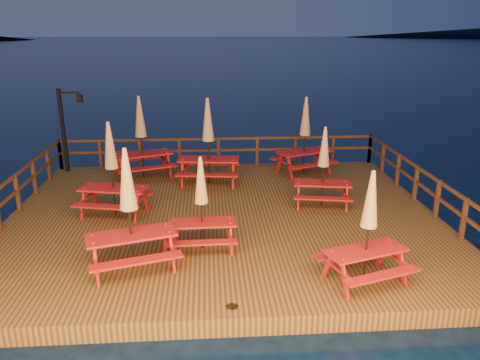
{
  "coord_description": "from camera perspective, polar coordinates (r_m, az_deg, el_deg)",
  "views": [
    {
      "loc": [
        -0.39,
        -12.27,
        5.47
      ],
      "look_at": [
        0.52,
        0.6,
        1.21
      ],
      "focal_mm": 35.0,
      "sensor_mm": 36.0,
      "label": 1
    }
  ],
  "objects": [
    {
      "name": "ground",
      "position": [
        13.43,
        -2.04,
        -5.74
      ],
      "size": [
        500.0,
        500.0,
        0.0
      ],
      "primitive_type": "plane",
      "color": "black",
      "rests_on": "ground"
    },
    {
      "name": "deck",
      "position": [
        13.35,
        -2.05,
        -4.96
      ],
      "size": [
        12.0,
        10.0,
        0.4
      ],
      "primitive_type": "cube",
      "color": "#402A14",
      "rests_on": "ground"
    },
    {
      "name": "deck_piles",
      "position": [
        13.56,
        -2.02,
        -6.9
      ],
      "size": [
        11.44,
        9.44,
        1.4
      ],
      "color": "#3B2713",
      "rests_on": "ground"
    },
    {
      "name": "railing",
      "position": [
        14.69,
        -2.34,
        1.24
      ],
      "size": [
        11.8,
        9.75,
        1.1
      ],
      "color": "#3B2713",
      "rests_on": "deck"
    },
    {
      "name": "lamp_post",
      "position": [
        17.85,
        -20.37,
        6.58
      ],
      "size": [
        0.85,
        0.18,
        3.0
      ],
      "color": "black",
      "rests_on": "deck"
    },
    {
      "name": "picnic_table_0",
      "position": [
        9.77,
        15.4,
        -5.39
      ],
      "size": [
        2.03,
        1.84,
        2.41
      ],
      "rotation": [
        0.0,
        0.0,
        0.31
      ],
      "color": "maroon",
      "rests_on": "deck"
    },
    {
      "name": "picnic_table_1",
      "position": [
        13.73,
        10.13,
        1.76
      ],
      "size": [
        1.87,
        1.63,
        2.37
      ],
      "rotation": [
        0.0,
        0.0,
        -0.18
      ],
      "color": "maroon",
      "rests_on": "deck"
    },
    {
      "name": "picnic_table_2",
      "position": [
        16.45,
        -11.97,
        5.28
      ],
      "size": [
        2.44,
        2.23,
        2.84
      ],
      "rotation": [
        0.0,
        0.0,
        0.36
      ],
      "color": "maroon",
      "rests_on": "deck"
    },
    {
      "name": "picnic_table_3",
      "position": [
        16.71,
        7.91,
        5.52
      ],
      "size": [
        2.37,
        2.18,
        2.75
      ],
      "rotation": [
        0.0,
        0.0,
        0.38
      ],
      "color": "maroon",
      "rests_on": "deck"
    },
    {
      "name": "picnic_table_4",
      "position": [
        15.45,
        -3.9,
        4.88
      ],
      "size": [
        2.18,
        1.86,
        2.88
      ],
      "rotation": [
        0.0,
        0.0,
        -0.11
      ],
      "color": "maroon",
      "rests_on": "deck"
    },
    {
      "name": "picnic_table_5",
      "position": [
        10.15,
        -13.38,
        -3.35
      ],
      "size": [
        2.27,
        2.04,
        2.72
      ],
      "rotation": [
        0.0,
        0.0,
        0.29
      ],
      "color": "maroon",
      "rests_on": "deck"
    },
    {
      "name": "picnic_table_6",
      "position": [
        13.28,
        -15.37,
        1.48
      ],
      "size": [
        2.14,
        1.89,
        2.65
      ],
      "rotation": [
        0.0,
        0.0,
        -0.22
      ],
      "color": "maroon",
      "rests_on": "deck"
    },
    {
      "name": "picnic_table_7",
      "position": [
        10.89,
        -4.72,
        -2.7
      ],
      "size": [
        1.62,
        1.34,
        2.27
      ],
      "rotation": [
        0.0,
        0.0,
        0.02
      ],
      "color": "maroon",
      "rests_on": "deck"
    }
  ]
}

